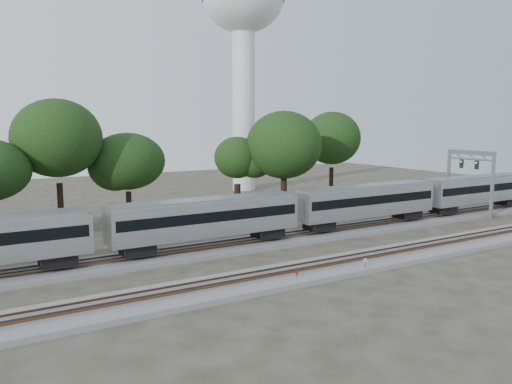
# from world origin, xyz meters

# --- Properties ---
(ground) EXTENTS (160.00, 160.00, 0.00)m
(ground) POSITION_xyz_m (0.00, 0.00, 0.00)
(ground) COLOR #383328
(ground) RESTS_ON ground
(track_far) EXTENTS (160.00, 5.00, 0.73)m
(track_far) POSITION_xyz_m (0.00, 6.00, 0.21)
(track_far) COLOR slate
(track_far) RESTS_ON ground
(track_near) EXTENTS (160.00, 5.00, 0.73)m
(track_near) POSITION_xyz_m (0.00, -4.00, 0.21)
(track_near) COLOR slate
(track_near) RESTS_ON ground
(train) EXTENTS (130.83, 3.19, 4.70)m
(train) POSITION_xyz_m (18.32, 6.00, 3.26)
(train) COLOR silver
(train) RESTS_ON ground
(switch_stand_red) EXTENTS (0.27, 0.10, 0.86)m
(switch_stand_red) POSITION_xyz_m (0.88, -5.37, 0.55)
(switch_stand_red) COLOR #512D19
(switch_stand_red) RESTS_ON ground
(switch_stand_white) EXTENTS (0.36, 0.07, 1.13)m
(switch_stand_white) POSITION_xyz_m (7.06, -5.92, 0.72)
(switch_stand_white) COLOR #512D19
(switch_stand_white) RESTS_ON ground
(switch_lever) EXTENTS (0.58, 0.48, 0.30)m
(switch_lever) POSITION_xyz_m (8.29, -5.93, 0.15)
(switch_lever) COLOR #512D19
(switch_lever) RESTS_ON ground
(water_tower) EXTENTS (13.89, 13.89, 38.45)m
(water_tower) POSITION_xyz_m (23.07, 42.06, 28.49)
(water_tower) COLOR silver
(water_tower) RESTS_ON ground
(signal_gantry) EXTENTS (0.57, 6.77, 8.23)m
(signal_gantry) POSITION_xyz_m (35.67, 6.00, 6.00)
(signal_gantry) COLOR gray
(signal_gantry) RESTS_ON ground
(tree_3) EXTENTS (10.27, 10.27, 14.48)m
(tree_3) POSITION_xyz_m (-11.04, 20.39, 10.09)
(tree_3) COLOR black
(tree_3) RESTS_ON ground
(tree_4) EXTENTS (7.54, 7.54, 10.62)m
(tree_4) POSITION_xyz_m (-3.71, 20.84, 7.39)
(tree_4) COLOR black
(tree_4) RESTS_ON ground
(tree_5) EXTENTS (7.46, 7.46, 10.51)m
(tree_5) POSITION_xyz_m (10.36, 21.10, 7.31)
(tree_5) COLOR black
(tree_5) RESTS_ON ground
(tree_6) EXTENTS (9.09, 9.09, 12.82)m
(tree_6) POSITION_xyz_m (15.19, 17.71, 8.93)
(tree_6) COLOR black
(tree_6) RESTS_ON ground
(tree_7) EXTENTS (9.60, 9.60, 13.54)m
(tree_7) POSITION_xyz_m (27.88, 23.86, 9.44)
(tree_7) COLOR black
(tree_7) RESTS_ON ground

